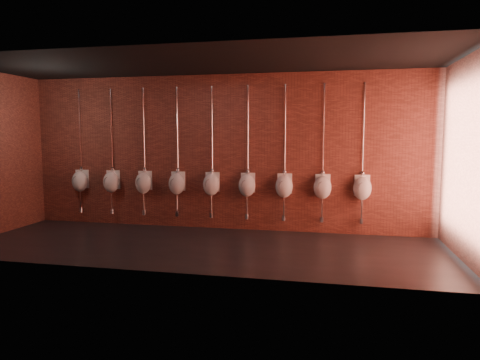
% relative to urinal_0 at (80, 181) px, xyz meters
% --- Properties ---
extents(ground, '(8.50, 8.50, 0.00)m').
position_rel_urinal_0_xyz_m(ground, '(3.23, -1.38, -0.95)').
color(ground, black).
rests_on(ground, ground).
extents(room_shell, '(8.54, 3.04, 3.22)m').
position_rel_urinal_0_xyz_m(room_shell, '(3.23, -1.38, 1.06)').
color(room_shell, black).
rests_on(room_shell, ground).
extents(urinal_0, '(0.39, 0.35, 2.71)m').
position_rel_urinal_0_xyz_m(urinal_0, '(0.00, 0.00, 0.00)').
color(urinal_0, white).
rests_on(urinal_0, ground).
extents(urinal_1, '(0.39, 0.35, 2.71)m').
position_rel_urinal_0_xyz_m(urinal_1, '(0.76, 0.00, 0.00)').
color(urinal_1, white).
rests_on(urinal_1, ground).
extents(urinal_2, '(0.39, 0.35, 2.71)m').
position_rel_urinal_0_xyz_m(urinal_2, '(1.51, 0.00, 0.00)').
color(urinal_2, white).
rests_on(urinal_2, ground).
extents(urinal_3, '(0.39, 0.35, 2.71)m').
position_rel_urinal_0_xyz_m(urinal_3, '(2.27, 0.00, 0.00)').
color(urinal_3, white).
rests_on(urinal_3, ground).
extents(urinal_4, '(0.39, 0.35, 2.71)m').
position_rel_urinal_0_xyz_m(urinal_4, '(3.02, 0.00, 0.00)').
color(urinal_4, white).
rests_on(urinal_4, ground).
extents(urinal_5, '(0.39, 0.35, 2.71)m').
position_rel_urinal_0_xyz_m(urinal_5, '(3.78, 0.00, 0.00)').
color(urinal_5, white).
rests_on(urinal_5, ground).
extents(urinal_6, '(0.39, 0.35, 2.71)m').
position_rel_urinal_0_xyz_m(urinal_6, '(4.54, 0.00, 0.00)').
color(urinal_6, white).
rests_on(urinal_6, ground).
extents(urinal_7, '(0.39, 0.35, 2.71)m').
position_rel_urinal_0_xyz_m(urinal_7, '(5.29, 0.00, 0.00)').
color(urinal_7, white).
rests_on(urinal_7, ground).
extents(urinal_8, '(0.39, 0.35, 2.71)m').
position_rel_urinal_0_xyz_m(urinal_8, '(6.05, 0.00, 0.00)').
color(urinal_8, white).
rests_on(urinal_8, ground).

